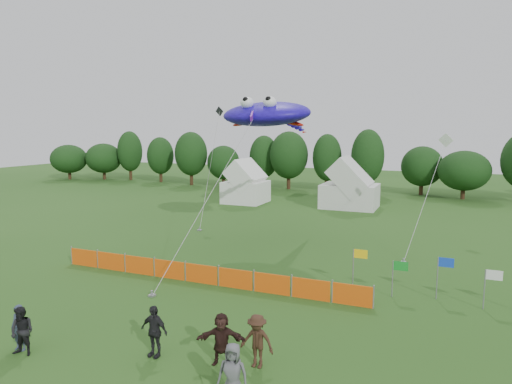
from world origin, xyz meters
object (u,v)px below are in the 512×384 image
at_px(spectator_d, 154,331).
at_px(spectator_e, 233,374).
at_px(spectator_c, 257,341).
at_px(stingray_kite, 269,114).
at_px(spectator_a, 19,328).
at_px(tent_left, 246,185).
at_px(spectator_b, 22,331).
at_px(barrier_fence, 201,274).
at_px(tent_right, 350,188).
at_px(spectator_f, 221,339).

height_order(spectator_d, spectator_e, spectator_d).
height_order(spectator_c, stingray_kite, stingray_kite).
xyz_separation_m(spectator_a, spectator_d, (4.84, 1.55, 0.09)).
bearing_deg(tent_left, spectator_a, -79.61).
distance_m(tent_left, spectator_d, 34.89).
distance_m(spectator_c, spectator_d, 3.77).
relative_size(spectator_a, spectator_b, 0.96).
distance_m(barrier_fence, spectator_a, 9.41).
xyz_separation_m(tent_left, stingray_kite, (8.73, -15.43, 7.17)).
bearing_deg(tent_right, spectator_e, -84.07).
distance_m(tent_right, spectator_b, 36.25).
distance_m(barrier_fence, spectator_d, 7.90).
distance_m(tent_right, barrier_fence, 26.79).
height_order(tent_left, barrier_fence, tent_left).
distance_m(spectator_b, stingray_kite, 21.17).
bearing_deg(tent_left, stingray_kite, -60.48).
height_order(tent_left, spectator_b, tent_left).
height_order(spectator_e, spectator_f, spectator_e).
bearing_deg(tent_left, barrier_fence, -70.92).
height_order(tent_right, spectator_e, tent_right).
bearing_deg(spectator_a, spectator_b, -38.90).
distance_m(tent_right, spectator_a, 36.06).
bearing_deg(barrier_fence, spectator_b, -102.37).
xyz_separation_m(tent_right, spectator_b, (-4.56, -35.94, -1.14)).
height_order(spectator_a, stingray_kite, stingray_kite).
bearing_deg(spectator_c, spectator_e, -84.70).
distance_m(spectator_e, spectator_f, 2.40).
bearing_deg(spectator_a, spectator_d, 7.95).
distance_m(tent_left, spectator_c, 35.59).
height_order(spectator_b, stingray_kite, stingray_kite).
bearing_deg(stingray_kite, tent_left, 119.52).
xyz_separation_m(spectator_c, stingray_kite, (-6.15, 16.88, 8.21)).
bearing_deg(spectator_d, spectator_b, -154.26).
bearing_deg(spectator_d, tent_left, 112.24).
relative_size(barrier_fence, stingray_kite, 0.85).
height_order(tent_right, spectator_f, tent_right).
relative_size(spectator_b, spectator_c, 0.96).
height_order(spectator_a, spectator_e, spectator_e).
bearing_deg(spectator_c, barrier_fence, 132.69).
bearing_deg(tent_left, spectator_c, -65.27).
xyz_separation_m(tent_right, spectator_e, (3.71, -35.67, -1.09)).
distance_m(spectator_a, spectator_e, 8.71).
bearing_deg(spectator_a, spectator_f, 5.30).
relative_size(barrier_fence, spectator_d, 9.47).
bearing_deg(spectator_e, stingray_kite, 98.03).
xyz_separation_m(spectator_b, spectator_c, (8.10, 2.52, 0.04)).
bearing_deg(stingray_kite, barrier_fence, -89.49).
bearing_deg(spectator_f, barrier_fence, 105.52).
bearing_deg(spectator_b, spectator_a, 141.50).
bearing_deg(barrier_fence, tent_right, 84.59).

